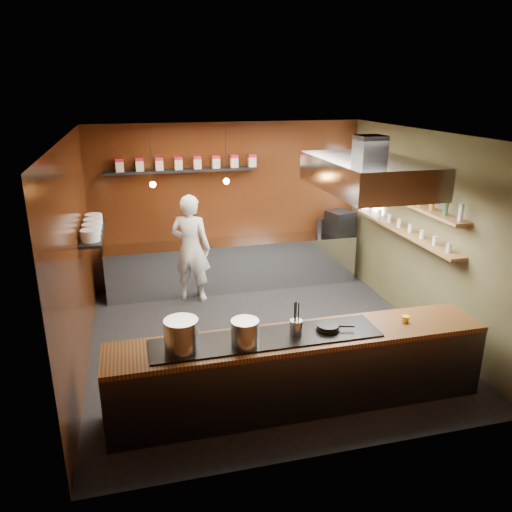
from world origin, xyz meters
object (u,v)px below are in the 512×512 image
object	(u,v)px
chef	(191,248)
extractor_hood	(368,174)
stockpot_large	(182,335)
espresso_machine	(340,223)
stockpot_small	(245,333)

from	to	relation	value
chef	extractor_hood	bearing A→B (deg)	158.72
stockpot_large	espresso_machine	distance (m)	5.13
espresso_machine	stockpot_small	bearing A→B (deg)	-141.58
stockpot_small	chef	size ratio (longest dim) A/B	0.16
chef	stockpot_large	bearing A→B (deg)	106.25
stockpot_large	extractor_hood	bearing A→B (deg)	25.34
stockpot_large	chef	distance (m)	3.51
stockpot_small	espresso_machine	distance (m)	4.74
chef	stockpot_small	bearing A→B (deg)	117.34
espresso_machine	chef	distance (m)	2.94
stockpot_large	chef	size ratio (longest dim) A/B	0.19
extractor_hood	stockpot_small	xyz separation A→B (m)	(-1.97, -1.30, -1.42)
espresso_machine	chef	xyz separation A→B (m)	(-2.91, -0.35, -0.18)
extractor_hood	chef	world-z (taller)	extractor_hood
extractor_hood	stockpot_large	world-z (taller)	extractor_hood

